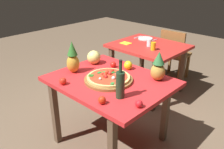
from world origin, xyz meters
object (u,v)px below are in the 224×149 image
(tomato_beside_pepper, at_px, (113,64))
(fork_utensil, at_px, (138,37))
(drinking_glass_juice, at_px, (153,46))
(pineapple_left, at_px, (73,59))
(bell_pepper, at_px, (128,65))
(knife_utensil, at_px, (153,40))
(pizza_board, at_px, (108,80))
(tomato_by_bottle, at_px, (63,81))
(pineapple_right, at_px, (158,67))
(melon, at_px, (94,57))
(wine_bottle, at_px, (120,84))
(tomato_at_corner, at_px, (139,104))
(dinner_plate, at_px, (145,38))
(display_table, at_px, (111,88))
(pizza, at_px, (108,77))
(napkin_folded, at_px, (126,43))
(background_table, at_px, (148,52))
(tomato_near_board, at_px, (102,100))
(drinking_glass_water, at_px, (149,43))
(dining_chair, at_px, (174,52))

(tomato_beside_pepper, xyz_separation_m, fork_utensil, (-0.55, 1.16, -0.03))
(tomato_beside_pepper, xyz_separation_m, drinking_glass_juice, (-0.02, 0.80, 0.02))
(pineapple_left, xyz_separation_m, bell_pepper, (0.37, 0.45, -0.10))
(knife_utensil, bearing_deg, bell_pepper, -63.25)
(pizza_board, relative_size, tomato_beside_pepper, 7.18)
(tomato_by_bottle, bearing_deg, pineapple_right, 49.75)
(pineapple_right, xyz_separation_m, tomato_by_bottle, (-0.58, -0.69, -0.10))
(melon, bearing_deg, fork_utensil, 104.41)
(pineapple_left, distance_m, fork_utensil, 1.58)
(pizza_board, xyz_separation_m, tomato_beside_pepper, (-0.20, 0.28, 0.02))
(wine_bottle, bearing_deg, tomato_at_corner, -4.35)
(bell_pepper, xyz_separation_m, knife_utensil, (-0.42, 1.09, -0.04))
(pizza_board, relative_size, dinner_plate, 2.13)
(pineapple_left, height_order, pineapple_right, pineapple_left)
(display_table, distance_m, dinner_plate, 1.53)
(melon, height_order, tomato_at_corner, melon)
(bell_pepper, bearing_deg, melon, -160.37)
(pizza, xyz_separation_m, bell_pepper, (-0.04, 0.35, 0.01))
(tomato_at_corner, relative_size, drinking_glass_juice, 0.59)
(melon, distance_m, napkin_folded, 0.88)
(knife_utensil, relative_size, napkin_folded, 1.29)
(wine_bottle, xyz_separation_m, napkin_folded, (-0.97, 1.22, -0.12))
(dinner_plate, bearing_deg, pineapple_right, -49.40)
(background_table, xyz_separation_m, fork_utensil, (-0.35, 0.21, 0.11))
(knife_utensil, bearing_deg, napkin_folded, -113.07)
(wine_bottle, bearing_deg, pineapple_right, 85.80)
(pineapple_left, xyz_separation_m, tomato_near_board, (0.67, -0.24, -0.12))
(tomato_at_corner, bearing_deg, tomato_near_board, -147.15)
(bell_pepper, distance_m, fork_utensil, 1.30)
(drinking_glass_water, bearing_deg, tomato_at_corner, -57.65)
(pizza_board, xyz_separation_m, knife_utensil, (-0.47, 1.44, -0.01))
(bell_pepper, bearing_deg, background_table, 111.71)
(pizza_board, distance_m, tomato_by_bottle, 0.43)
(pineapple_right, xyz_separation_m, napkin_folded, (-1.01, 0.71, -0.13))
(wine_bottle, relative_size, melon, 2.21)
(melon, xyz_separation_m, tomato_by_bottle, (0.18, -0.56, -0.04))
(dining_chair, height_order, tomato_at_corner, dining_chair)
(pizza_board, distance_m, tomato_beside_pepper, 0.34)
(dining_chair, distance_m, tomato_at_corner, 2.23)
(tomato_near_board, xyz_separation_m, knife_utensil, (-0.72, 1.78, -0.03))
(drinking_glass_juice, relative_size, dinner_plate, 0.48)
(pizza, bearing_deg, pizza_board, -13.21)
(display_table, distance_m, tomato_at_corner, 0.57)
(display_table, height_order, pizza_board, pizza_board)
(tomato_by_bottle, relative_size, dinner_plate, 0.31)
(display_table, xyz_separation_m, background_table, (-0.39, 1.19, -0.01))
(background_table, distance_m, tomato_beside_pepper, 0.97)
(background_table, distance_m, dining_chair, 0.67)
(background_table, relative_size, fork_utensil, 5.46)
(melon, distance_m, tomato_by_bottle, 0.59)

